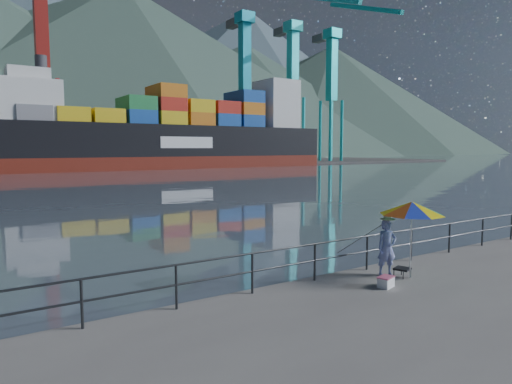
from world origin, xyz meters
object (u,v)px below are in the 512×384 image
at_px(cooler_bag, 386,282).
at_px(container_ship, 184,136).
at_px(fisherman, 387,248).
at_px(beach_umbrella, 412,208).

xyz_separation_m(cooler_bag, container_ship, (26.99, 71.99, 5.70)).
xyz_separation_m(fisherman, container_ship, (26.13, 71.26, 5.04)).
height_order(fisherman, beach_umbrella, beach_umbrella).
bearing_deg(cooler_bag, beach_umbrella, -6.51).
xyz_separation_m(fisherman, cooler_bag, (-0.86, -0.73, -0.66)).
height_order(fisherman, cooler_bag, fisherman).
bearing_deg(container_ship, cooler_bag, -110.55).
distance_m(beach_umbrella, container_ship, 76.40).
distance_m(cooler_bag, container_ship, 77.09).
xyz_separation_m(fisherman, beach_umbrella, (0.32, -0.55, 1.15)).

